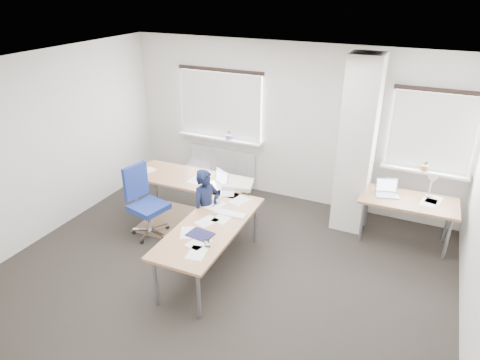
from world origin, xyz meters
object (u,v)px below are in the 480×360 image
at_px(desk_side, 408,202).
at_px(desk_main, 202,201).
at_px(task_chair, 148,216).
at_px(person, 207,210).

bearing_deg(desk_side, desk_main, -156.88).
bearing_deg(task_chair, desk_side, 34.90).
bearing_deg(person, desk_side, -41.36).
bearing_deg(desk_side, person, -154.09).
distance_m(desk_main, task_chair, 0.98).
bearing_deg(desk_main, desk_side, 23.47).
relative_size(task_chair, person, 0.91).
xyz_separation_m(desk_main, task_chair, (-0.88, -0.20, -0.37)).
relative_size(desk_main, desk_side, 1.84).
height_order(desk_side, person, person).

